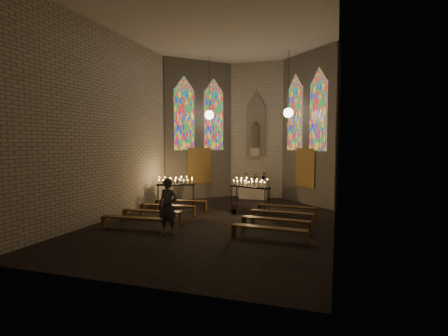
{
  "coord_description": "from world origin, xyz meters",
  "views": [
    {
      "loc": [
        4.04,
        -11.86,
        2.81
      ],
      "look_at": [
        -0.07,
        0.77,
        1.89
      ],
      "focal_mm": 28.0,
      "sensor_mm": 36.0,
      "label": 1
    }
  ],
  "objects": [
    {
      "name": "pew_right_1",
      "position": [
        2.22,
        0.3,
        0.35
      ],
      "size": [
        2.24,
        0.49,
        0.43
      ],
      "rotation": [
        0.0,
        0.0,
        -0.08
      ],
      "color": "#543518",
      "rests_on": "ground"
    },
    {
      "name": "pew_right_3",
      "position": [
        2.22,
        -2.1,
        0.35
      ],
      "size": [
        2.24,
        0.49,
        0.43
      ],
      "rotation": [
        0.0,
        0.0,
        -0.08
      ],
      "color": "#543518",
      "rests_on": "ground"
    },
    {
      "name": "flower_vase_center",
      "position": [
        0.11,
        5.49,
        1.17
      ],
      "size": [
        0.37,
        0.35,
        0.33
      ],
      "primitive_type": "imported",
      "rotation": [
        0.0,
        0.0,
        0.38
      ],
      "color": "#4C723F",
      "rests_on": "altar"
    },
    {
      "name": "votive_stand_left",
      "position": [
        -2.89,
        2.37,
        1.06
      ],
      "size": [
        1.71,
        0.97,
        1.23
      ],
      "rotation": [
        0.0,
        0.0,
        0.37
      ],
      "color": "black",
      "rests_on": "ground"
    },
    {
      "name": "votive_stand_right",
      "position": [
        0.61,
        2.19,
        1.11
      ],
      "size": [
        1.8,
        1.02,
        1.3
      ],
      "rotation": [
        0.0,
        0.0,
        -0.36
      ],
      "color": "black",
      "rests_on": "ground"
    },
    {
      "name": "aisle_flower_pot",
      "position": [
        0.11,
        1.49,
        0.24
      ],
      "size": [
        0.31,
        0.31,
        0.47
      ],
      "primitive_type": "imported",
      "rotation": [
        0.0,
        0.0,
        0.17
      ],
      "color": "#4C723F",
      "rests_on": "ground"
    },
    {
      "name": "pew_left_1",
      "position": [
        -2.22,
        0.3,
        0.35
      ],
      "size": [
        2.24,
        0.49,
        0.43
      ],
      "rotation": [
        0.0,
        0.0,
        0.08
      ],
      "color": "#543518",
      "rests_on": "ground"
    },
    {
      "name": "pew_left_3",
      "position": [
        -2.22,
        -2.1,
        0.35
      ],
      "size": [
        2.24,
        0.49,
        0.43
      ],
      "rotation": [
        0.0,
        0.0,
        0.08
      ],
      "color": "#543518",
      "rests_on": "ground"
    },
    {
      "name": "room",
      "position": [
        -0.0,
        3.37,
        3.72
      ],
      "size": [
        8.22,
        12.43,
        7.0
      ],
      "color": "beige",
      "rests_on": "ground"
    },
    {
      "name": "floor",
      "position": [
        0.0,
        0.0,
        0.0
      ],
      "size": [
        12.0,
        12.0,
        0.0
      ],
      "primitive_type": "plane",
      "color": "black",
      "rests_on": "ground"
    },
    {
      "name": "visitor",
      "position": [
        -0.92,
        -2.24,
        0.87
      ],
      "size": [
        0.67,
        0.48,
        1.74
      ],
      "primitive_type": "imported",
      "rotation": [
        0.0,
        0.0,
        -0.1
      ],
      "color": "#4D4C57",
      "rests_on": "ground"
    },
    {
      "name": "pew_right_2",
      "position": [
        2.22,
        -0.9,
        0.35
      ],
      "size": [
        2.24,
        0.49,
        0.43
      ],
      "rotation": [
        0.0,
        0.0,
        -0.08
      ],
      "color": "#543518",
      "rests_on": "ground"
    },
    {
      "name": "pew_left_0",
      "position": [
        -2.22,
        1.5,
        0.35
      ],
      "size": [
        2.24,
        0.49,
        0.43
      ],
      "rotation": [
        0.0,
        0.0,
        0.08
      ],
      "color": "#543518",
      "rests_on": "ground"
    },
    {
      "name": "flower_vase_right",
      "position": [
        0.52,
        5.47,
        1.2
      ],
      "size": [
        0.24,
        0.2,
        0.39
      ],
      "primitive_type": "imported",
      "rotation": [
        0.0,
        0.0,
        0.13
      ],
      "color": "#4C723F",
      "rests_on": "altar"
    },
    {
      "name": "altar",
      "position": [
        0.0,
        5.45,
        0.5
      ],
      "size": [
        1.4,
        0.6,
        1.0
      ],
      "primitive_type": "cube",
      "color": "beige",
      "rests_on": "ground"
    },
    {
      "name": "pew_left_2",
      "position": [
        -2.22,
        -0.9,
        0.35
      ],
      "size": [
        2.24,
        0.49,
        0.43
      ],
      "rotation": [
        0.0,
        0.0,
        0.08
      ],
      "color": "#543518",
      "rests_on": "ground"
    },
    {
      "name": "flower_vase_left",
      "position": [
        -0.38,
        5.43,
        1.17
      ],
      "size": [
        0.19,
        0.14,
        0.34
      ],
      "primitive_type": "imported",
      "rotation": [
        0.0,
        0.0,
        0.14
      ],
      "color": "#4C723F",
      "rests_on": "altar"
    },
    {
      "name": "pew_right_0",
      "position": [
        2.22,
        1.5,
        0.35
      ],
      "size": [
        2.24,
        0.49,
        0.43
      ],
      "rotation": [
        0.0,
        0.0,
        -0.08
      ],
      "color": "#543518",
      "rests_on": "ground"
    }
  ]
}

